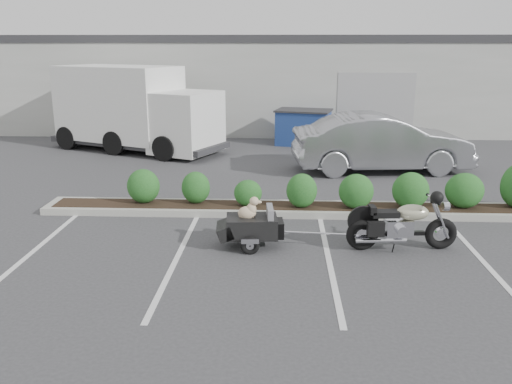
{
  "coord_description": "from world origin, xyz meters",
  "views": [
    {
      "loc": [
        0.34,
        -9.51,
        3.7
      ],
      "look_at": [
        -0.17,
        1.17,
        0.75
      ],
      "focal_mm": 38.0,
      "sensor_mm": 36.0,
      "label": 1
    }
  ],
  "objects_px": {
    "dumpster": "(303,127)",
    "sedan": "(382,143)",
    "delivery_truck": "(135,111)",
    "motorcycle": "(402,225)",
    "pet_trailer": "(251,226)"
  },
  "relations": [
    {
      "from": "pet_trailer",
      "to": "sedan",
      "type": "distance_m",
      "value": 7.32
    },
    {
      "from": "motorcycle",
      "to": "pet_trailer",
      "type": "relative_size",
      "value": 1.25
    },
    {
      "from": "dumpster",
      "to": "motorcycle",
      "type": "bearing_deg",
      "value": -68.73
    },
    {
      "from": "pet_trailer",
      "to": "sedan",
      "type": "xyz_separation_m",
      "value": [
        3.5,
        6.41,
        0.43
      ]
    },
    {
      "from": "motorcycle",
      "to": "delivery_truck",
      "type": "relative_size",
      "value": 0.31
    },
    {
      "from": "pet_trailer",
      "to": "delivery_truck",
      "type": "bearing_deg",
      "value": 111.46
    },
    {
      "from": "sedan",
      "to": "delivery_truck",
      "type": "bearing_deg",
      "value": 64.61
    },
    {
      "from": "delivery_truck",
      "to": "sedan",
      "type": "bearing_deg",
      "value": 5.41
    },
    {
      "from": "pet_trailer",
      "to": "delivery_truck",
      "type": "xyz_separation_m",
      "value": [
        -4.58,
        9.25,
        0.99
      ]
    },
    {
      "from": "pet_trailer",
      "to": "delivery_truck",
      "type": "height_order",
      "value": "delivery_truck"
    },
    {
      "from": "motorcycle",
      "to": "dumpster",
      "type": "xyz_separation_m",
      "value": [
        -1.42,
        10.68,
        0.19
      ]
    },
    {
      "from": "motorcycle",
      "to": "pet_trailer",
      "type": "xyz_separation_m",
      "value": [
        -2.78,
        0.02,
        -0.06
      ]
    },
    {
      "from": "dumpster",
      "to": "sedan",
      "type": "bearing_deg",
      "value": -49.58
    },
    {
      "from": "delivery_truck",
      "to": "motorcycle",
      "type": "bearing_deg",
      "value": -26.79
    },
    {
      "from": "pet_trailer",
      "to": "sedan",
      "type": "height_order",
      "value": "sedan"
    }
  ]
}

